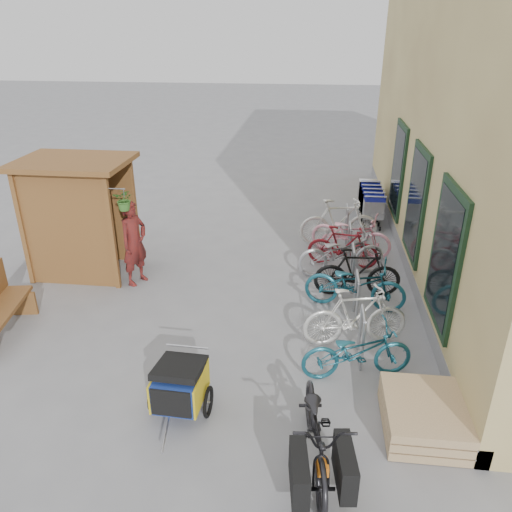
# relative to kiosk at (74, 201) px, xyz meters

# --- Properties ---
(ground) EXTENTS (80.00, 80.00, 0.00)m
(ground) POSITION_rel_kiosk_xyz_m (3.28, -2.47, -1.55)
(ground) COLOR gray
(kiosk) EXTENTS (2.49, 1.65, 2.40)m
(kiosk) POSITION_rel_kiosk_xyz_m (0.00, 0.00, 0.00)
(kiosk) COLOR brown
(kiosk) RESTS_ON ground
(bike_rack) EXTENTS (0.05, 5.35, 0.86)m
(bike_rack) POSITION_rel_kiosk_xyz_m (5.58, -0.07, -1.04)
(bike_rack) COLOR #A5A8AD
(bike_rack) RESTS_ON ground
(pallet_stack) EXTENTS (1.00, 1.20, 0.40)m
(pallet_stack) POSITION_rel_kiosk_xyz_m (6.28, -3.87, -1.34)
(pallet_stack) COLOR tan
(pallet_stack) RESTS_ON ground
(shopping_carts) EXTENTS (0.53, 2.11, 0.95)m
(shopping_carts) POSITION_rel_kiosk_xyz_m (6.28, 3.99, -1.00)
(shopping_carts) COLOR silver
(shopping_carts) RESTS_ON ground
(child_trailer) EXTENTS (0.82, 1.37, 0.80)m
(child_trailer) POSITION_rel_kiosk_xyz_m (3.10, -3.90, -1.11)
(child_trailer) COLOR #1B3498
(child_trailer) RESTS_ON ground
(cargo_bike) EXTENTS (0.88, 1.97, 1.00)m
(cargo_bike) POSITION_rel_kiosk_xyz_m (4.92, -4.64, -1.06)
(cargo_bike) COLOR black
(cargo_bike) RESTS_ON ground
(person_kiosk) EXTENTS (0.64, 0.75, 1.74)m
(person_kiosk) POSITION_rel_kiosk_xyz_m (1.29, -0.35, -0.68)
(person_kiosk) COLOR maroon
(person_kiosk) RESTS_ON ground
(bike_0) EXTENTS (1.74, 0.94, 0.87)m
(bike_0) POSITION_rel_kiosk_xyz_m (5.48, -2.87, -1.12)
(bike_0) COLOR #1B596C
(bike_0) RESTS_ON ground
(bike_1) EXTENTS (1.77, 0.86, 1.03)m
(bike_1) POSITION_rel_kiosk_xyz_m (5.51, -2.03, -1.04)
(bike_1) COLOR white
(bike_1) RESTS_ON ground
(bike_2) EXTENTS (1.90, 0.88, 0.96)m
(bike_2) POSITION_rel_kiosk_xyz_m (5.58, -0.85, -1.07)
(bike_2) COLOR #1B596C
(bike_2) RESTS_ON ground
(bike_3) EXTENTS (1.67, 0.56, 0.99)m
(bike_3) POSITION_rel_kiosk_xyz_m (5.65, -0.39, -1.06)
(bike_3) COLOR black
(bike_3) RESTS_ON ground
(bike_4) EXTENTS (1.94, 1.10, 0.97)m
(bike_4) POSITION_rel_kiosk_xyz_m (5.38, 0.50, -1.07)
(bike_4) COLOR #9B9A9F
(bike_4) RESTS_ON ground
(bike_5) EXTENTS (1.56, 0.66, 0.91)m
(bike_5) POSITION_rel_kiosk_xyz_m (5.43, 0.88, -1.10)
(bike_5) COLOR maroon
(bike_5) RESTS_ON ground
(bike_6) EXTENTS (1.95, 1.19, 0.97)m
(bike_6) POSITION_rel_kiosk_xyz_m (5.64, 1.56, -1.07)
(bike_6) COLOR #F8A0B4
(bike_6) RESTS_ON ground
(bike_7) EXTENTS (1.93, 0.88, 1.12)m
(bike_7) POSITION_rel_kiosk_xyz_m (5.38, 2.09, -0.99)
(bike_7) COLOR white
(bike_7) RESTS_ON ground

